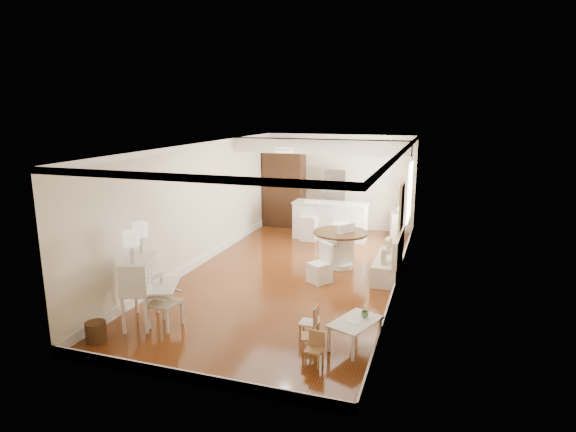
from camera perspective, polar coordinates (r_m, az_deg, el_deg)
The scene contains 20 objects.
room at distance 10.40m, azimuth 1.28°, elevation 3.96°, with size 9.00×9.04×2.82m.
secretary_bureau at distance 8.52m, azimuth -17.16°, elevation -8.43°, with size 0.90×0.92×1.15m, color silver.
gustavian_armchair at distance 8.33m, azimuth -14.41°, elevation -9.85°, with size 0.49×0.49×0.86m, color beige.
wicker_basket at distance 8.26m, azimuth -21.82°, elevation -12.62°, with size 0.32×0.32×0.32m, color #482D16.
kids_table at distance 7.59m, azimuth 7.95°, elevation -13.64°, with size 0.51×0.85×0.43m, color white.
kids_chair_a at distance 7.31m, azimuth 2.68°, elevation -14.02°, with size 0.27×0.27×0.57m, color #A6784B.
kids_chair_b at distance 7.73m, azimuth 2.47°, elevation -12.45°, with size 0.27×0.27×0.56m, color #9F7048.
kids_chair_c at distance 7.03m, azimuth 3.15°, elevation -15.50°, with size 0.24×0.24×0.50m, color #AA7B4D.
banquette at distance 10.53m, azimuth 11.77°, elevation -4.55°, with size 0.52×1.60×0.98m, color silver.
dining_table at distance 10.99m, azimuth 6.24°, elevation -3.99°, with size 1.23×1.23×0.84m, color #462C16.
slip_chair_near at distance 10.04m, azimuth 3.78°, elevation -5.61°, with size 0.39×0.41×0.83m, color white.
slip_chair_far at distance 11.07m, azimuth 6.03°, elevation -3.34°, with size 0.49×0.51×1.04m, color silver.
breakfast_counter at distance 13.30m, azimuth 5.01°, elevation -0.58°, with size 2.05×0.65×1.03m, color white.
bar_stool_left at distance 13.16m, azimuth 2.57°, elevation -0.57°, with size 0.43×0.43×1.08m, color white.
bar_stool_right at distance 12.44m, azimuth 6.28°, elevation -1.48°, with size 0.43×0.43×1.06m, color silver.
pantry_cabinet at distance 14.66m, azimuth -0.45°, elevation 3.24°, with size 1.20×0.60×2.30m, color #381E11.
fridge at distance 14.19m, azimuth 6.81°, elevation 1.81°, with size 0.75×0.65×1.80m, color silver.
sideboard at distance 13.62m, azimuth 12.78°, elevation -1.17°, with size 0.34×0.77×0.74m, color silver.
pencil_cup at distance 7.63m, azimuth 9.08°, elevation -11.40°, with size 0.12×0.12×0.09m, color #5D9758.
branch_vase at distance 13.54m, azimuth 13.01°, elevation 0.82°, with size 0.21×0.21×0.22m, color silver.
Camera 1 is at (3.04, -9.51, 3.57)m, focal length 30.00 mm.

